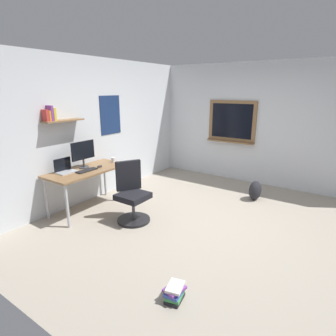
{
  "coord_description": "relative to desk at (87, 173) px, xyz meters",
  "views": [
    {
      "loc": [
        -3.59,
        -1.63,
        2.04
      ],
      "look_at": [
        -0.16,
        0.71,
        0.85
      ],
      "focal_mm": 29.53,
      "sensor_mm": 36.0,
      "label": 1
    }
  ],
  "objects": [
    {
      "name": "keyboard",
      "position": [
        -0.07,
        -0.08,
        0.08
      ],
      "size": [
        0.37,
        0.13,
        0.02
      ],
      "primitive_type": "cube",
      "color": "black",
      "rests_on": "desk"
    },
    {
      "name": "office_chair",
      "position": [
        0.12,
        -0.89,
        -0.25
      ],
      "size": [
        0.55,
        0.56,
        0.95
      ],
      "color": "black",
      "rests_on": "ground"
    },
    {
      "name": "wall_right",
      "position": [
        3.11,
        -2.02,
        0.64
      ],
      "size": [
        0.22,
        5.0,
        2.6
      ],
      "color": "silver",
      "rests_on": "ground"
    },
    {
      "name": "wall_back",
      "position": [
        0.66,
        0.41,
        0.65
      ],
      "size": [
        5.0,
        0.3,
        2.6
      ],
      "color": "silver",
      "rests_on": "ground"
    },
    {
      "name": "desk",
      "position": [
        0.0,
        0.0,
        0.0
      ],
      "size": [
        1.38,
        0.66,
        0.73
      ],
      "color": "olive",
      "rests_on": "ground"
    },
    {
      "name": "laptop",
      "position": [
        -0.31,
        0.15,
        0.13
      ],
      "size": [
        0.31,
        0.21,
        0.23
      ],
      "color": "#ADAFB5",
      "rests_on": "desk"
    },
    {
      "name": "computer_mouse",
      "position": [
        0.21,
        -0.08,
        0.09
      ],
      "size": [
        0.1,
        0.06,
        0.03
      ],
      "primitive_type": "ellipsoid",
      "color": "#262628",
      "rests_on": "desk"
    },
    {
      "name": "backpack",
      "position": [
        2.08,
        -2.26,
        -0.47
      ],
      "size": [
        0.32,
        0.22,
        0.37
      ],
      "primitive_type": "ellipsoid",
      "color": "#232328",
      "rests_on": "ground"
    },
    {
      "name": "monitor_primary",
      "position": [
        0.03,
        0.11,
        0.34
      ],
      "size": [
        0.46,
        0.17,
        0.46
      ],
      "color": "#38383D",
      "rests_on": "desk"
    },
    {
      "name": "ground_plane",
      "position": [
        0.66,
        -2.04,
        -0.66
      ],
      "size": [
        5.2,
        5.2,
        0.0
      ],
      "primitive_type": "plane",
      "color": "#9E9384",
      "rests_on": "ground"
    },
    {
      "name": "book_stack_on_floor",
      "position": [
        -0.98,
        -2.42,
        -0.58
      ],
      "size": [
        0.25,
        0.2,
        0.16
      ],
      "color": "black",
      "rests_on": "ground"
    },
    {
      "name": "coffee_mug",
      "position": [
        0.59,
        -0.03,
        0.12
      ],
      "size": [
        0.08,
        0.08,
        0.09
      ],
      "primitive_type": "cylinder",
      "color": "silver",
      "rests_on": "desk"
    }
  ]
}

